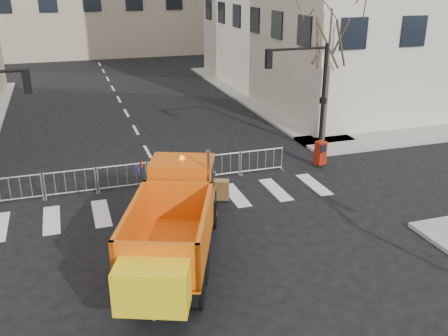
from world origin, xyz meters
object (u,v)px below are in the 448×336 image
object	(u,v)px
cop_a	(194,189)
cop_c	(177,194)
plow_truck	(174,221)
cop_b	(155,183)
newspaper_box	(320,153)

from	to	relation	value
cop_a	cop_c	distance (m)	0.66
plow_truck	cop_c	world-z (taller)	plow_truck
cop_b	newspaper_box	world-z (taller)	cop_b
cop_b	plow_truck	bearing A→B (deg)	94.31
cop_a	cop_b	xyz separation A→B (m)	(-1.24, 1.24, -0.07)
cop_a	plow_truck	bearing A→B (deg)	24.56
newspaper_box	cop_a	bearing A→B (deg)	-172.89
cop_a	cop_b	distance (m)	1.76
cop_a	newspaper_box	world-z (taller)	cop_a
cop_c	plow_truck	bearing A→B (deg)	22.58
cop_c	cop_a	bearing A→B (deg)	123.57
plow_truck	cop_a	bearing A→B (deg)	-2.42
cop_b	cop_c	bearing A→B (deg)	123.51
cop_a	cop_c	size ratio (longest dim) A/B	1.14
plow_truck	cop_a	size ratio (longest dim) A/B	4.53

